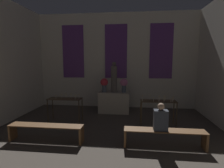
{
  "coord_description": "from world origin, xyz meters",
  "views": [
    {
      "loc": [
        0.75,
        1.29,
        2.29
      ],
      "look_at": [
        0.0,
        8.05,
        1.38
      ],
      "focal_mm": 28.0,
      "sensor_mm": 36.0,
      "label": 1
    }
  ],
  "objects_px": {
    "statue": "(114,78)",
    "flower_vase_left": "(104,84)",
    "pew_back_left": "(46,129)",
    "flower_vase_right": "(124,84)",
    "candle_rack_right": "(158,104)",
    "pew_back_right": "(164,135)",
    "candle_rack_left": "(65,102)",
    "person_seated": "(161,118)",
    "altar": "(114,102)"
  },
  "relations": [
    {
      "from": "statue",
      "to": "flower_vase_left",
      "type": "relative_size",
      "value": 2.2
    },
    {
      "from": "candle_rack_left",
      "to": "person_seated",
      "type": "distance_m",
      "value": 3.64
    },
    {
      "from": "altar",
      "to": "statue",
      "type": "relative_size",
      "value": 1.0
    },
    {
      "from": "flower_vase_right",
      "to": "person_seated",
      "type": "bearing_deg",
      "value": -70.22
    },
    {
      "from": "flower_vase_right",
      "to": "candle_rack_right",
      "type": "relative_size",
      "value": 0.48
    },
    {
      "from": "statue",
      "to": "flower_vase_left",
      "type": "bearing_deg",
      "value": 180.0
    },
    {
      "from": "person_seated",
      "to": "candle_rack_left",
      "type": "bearing_deg",
      "value": 152.82
    },
    {
      "from": "flower_vase_left",
      "to": "statue",
      "type": "bearing_deg",
      "value": 0.0
    },
    {
      "from": "candle_rack_right",
      "to": "pew_back_left",
      "type": "xyz_separation_m",
      "value": [
        -3.35,
        -1.66,
        -0.41
      ]
    },
    {
      "from": "flower_vase_right",
      "to": "pew_back_left",
      "type": "relative_size",
      "value": 0.28
    },
    {
      "from": "statue",
      "to": "flower_vase_left",
      "type": "distance_m",
      "value": 0.5
    },
    {
      "from": "flower_vase_left",
      "to": "candle_rack_left",
      "type": "bearing_deg",
      "value": -132.53
    },
    {
      "from": "statue",
      "to": "pew_back_left",
      "type": "relative_size",
      "value": 0.63
    },
    {
      "from": "pew_back_left",
      "to": "flower_vase_right",
      "type": "bearing_deg",
      "value": 55.73
    },
    {
      "from": "altar",
      "to": "pew_back_left",
      "type": "bearing_deg",
      "value": -118.31
    },
    {
      "from": "pew_back_left",
      "to": "candle_rack_left",
      "type": "bearing_deg",
      "value": 92.2
    },
    {
      "from": "pew_back_left",
      "to": "person_seated",
      "type": "bearing_deg",
      "value": 0.0
    },
    {
      "from": "candle_rack_right",
      "to": "pew_back_left",
      "type": "distance_m",
      "value": 3.76
    },
    {
      "from": "candle_rack_right",
      "to": "pew_back_left",
      "type": "relative_size",
      "value": 0.59
    },
    {
      "from": "altar",
      "to": "candle_rack_left",
      "type": "relative_size",
      "value": 1.07
    },
    {
      "from": "candle_rack_left",
      "to": "pew_back_left",
      "type": "bearing_deg",
      "value": -87.8
    },
    {
      "from": "flower_vase_left",
      "to": "pew_back_left",
      "type": "distance_m",
      "value": 3.41
    },
    {
      "from": "candle_rack_left",
      "to": "pew_back_left",
      "type": "xyz_separation_m",
      "value": [
        0.06,
        -1.66,
        -0.41
      ]
    },
    {
      "from": "statue",
      "to": "pew_back_left",
      "type": "xyz_separation_m",
      "value": [
        -1.64,
        -3.05,
        -1.18
      ]
    },
    {
      "from": "candle_rack_left",
      "to": "statue",
      "type": "bearing_deg",
      "value": 39.09
    },
    {
      "from": "altar",
      "to": "candle_rack_right",
      "type": "distance_m",
      "value": 2.23
    },
    {
      "from": "statue",
      "to": "candle_rack_right",
      "type": "bearing_deg",
      "value": -39.0
    },
    {
      "from": "flower_vase_right",
      "to": "pew_back_left",
      "type": "distance_m",
      "value": 3.8
    },
    {
      "from": "altar",
      "to": "person_seated",
      "type": "distance_m",
      "value": 3.42
    },
    {
      "from": "person_seated",
      "to": "flower_vase_left",
      "type": "bearing_deg",
      "value": 122.82
    },
    {
      "from": "statue",
      "to": "flower_vase_right",
      "type": "xyz_separation_m",
      "value": [
        0.43,
        0.0,
        -0.25
      ]
    },
    {
      "from": "altar",
      "to": "flower_vase_right",
      "type": "xyz_separation_m",
      "value": [
        0.43,
        0.0,
        0.83
      ]
    },
    {
      "from": "candle_rack_left",
      "to": "person_seated",
      "type": "xyz_separation_m",
      "value": [
        3.23,
        -1.66,
        0.03
      ]
    },
    {
      "from": "statue",
      "to": "candle_rack_right",
      "type": "height_order",
      "value": "statue"
    },
    {
      "from": "pew_back_right",
      "to": "person_seated",
      "type": "relative_size",
      "value": 2.94
    },
    {
      "from": "altar",
      "to": "flower_vase_left",
      "type": "distance_m",
      "value": 0.93
    },
    {
      "from": "candle_rack_left",
      "to": "pew_back_right",
      "type": "height_order",
      "value": "candle_rack_left"
    },
    {
      "from": "candle_rack_left",
      "to": "pew_back_right",
      "type": "bearing_deg",
      "value": -26.41
    },
    {
      "from": "altar",
      "to": "pew_back_right",
      "type": "relative_size",
      "value": 0.63
    },
    {
      "from": "flower_vase_right",
      "to": "pew_back_right",
      "type": "bearing_deg",
      "value": -68.4
    },
    {
      "from": "statue",
      "to": "pew_back_right",
      "type": "relative_size",
      "value": 0.63
    },
    {
      "from": "pew_back_right",
      "to": "person_seated",
      "type": "distance_m",
      "value": 0.45
    },
    {
      "from": "flower_vase_left",
      "to": "candle_rack_left",
      "type": "relative_size",
      "value": 0.48
    },
    {
      "from": "statue",
      "to": "candle_rack_left",
      "type": "height_order",
      "value": "statue"
    },
    {
      "from": "statue",
      "to": "flower_vase_right",
      "type": "distance_m",
      "value": 0.5
    },
    {
      "from": "flower_vase_right",
      "to": "person_seated",
      "type": "relative_size",
      "value": 0.84
    },
    {
      "from": "pew_back_right",
      "to": "person_seated",
      "type": "xyz_separation_m",
      "value": [
        -0.11,
        0.0,
        0.44
      ]
    },
    {
      "from": "pew_back_right",
      "to": "flower_vase_right",
      "type": "bearing_deg",
      "value": 111.6
    },
    {
      "from": "altar",
      "to": "statue",
      "type": "xyz_separation_m",
      "value": [
        0.0,
        0.0,
        1.08
      ]
    },
    {
      "from": "flower_vase_left",
      "to": "candle_rack_right",
      "type": "xyz_separation_m",
      "value": [
        2.15,
        -1.39,
        -0.52
      ]
    }
  ]
}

